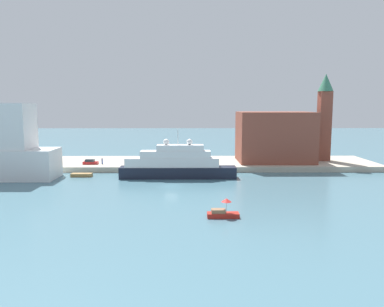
{
  "coord_description": "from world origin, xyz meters",
  "views": [
    {
      "loc": [
        3.72,
        -78.18,
        17.06
      ],
      "look_at": [
        4.48,
        6.0,
        6.19
      ],
      "focal_mm": 35.28,
      "sensor_mm": 36.0,
      "label": 1
    }
  ],
  "objects_px": {
    "small_motorboat": "(223,212)",
    "work_barge": "(82,175)",
    "harbor_building": "(275,137)",
    "bell_tower": "(324,113)",
    "large_yacht": "(176,165)",
    "parked_car": "(90,162)",
    "mooring_bollard": "(163,165)",
    "person_figure": "(102,161)"
  },
  "relations": [
    {
      "from": "small_motorboat",
      "to": "work_barge",
      "type": "height_order",
      "value": "small_motorboat"
    },
    {
      "from": "harbor_building",
      "to": "bell_tower",
      "type": "relative_size",
      "value": 0.83
    },
    {
      "from": "large_yacht",
      "to": "work_barge",
      "type": "relative_size",
      "value": 5.56
    },
    {
      "from": "parked_car",
      "to": "mooring_bollard",
      "type": "height_order",
      "value": "parked_car"
    },
    {
      "from": "large_yacht",
      "to": "work_barge",
      "type": "distance_m",
      "value": 22.94
    },
    {
      "from": "small_motorboat",
      "to": "bell_tower",
      "type": "relative_size",
      "value": 0.2
    },
    {
      "from": "large_yacht",
      "to": "small_motorboat",
      "type": "relative_size",
      "value": 5.6
    },
    {
      "from": "large_yacht",
      "to": "mooring_bollard",
      "type": "xyz_separation_m",
      "value": [
        -3.54,
        7.99,
        -1.42
      ]
    },
    {
      "from": "work_barge",
      "to": "harbor_building",
      "type": "distance_m",
      "value": 52.31
    },
    {
      "from": "small_motorboat",
      "to": "parked_car",
      "type": "relative_size",
      "value": 1.25
    },
    {
      "from": "bell_tower",
      "to": "person_figure",
      "type": "xyz_separation_m",
      "value": [
        -61.16,
        -6.37,
        -12.48
      ]
    },
    {
      "from": "small_motorboat",
      "to": "work_barge",
      "type": "relative_size",
      "value": 0.99
    },
    {
      "from": "work_barge",
      "to": "bell_tower",
      "type": "xyz_separation_m",
      "value": [
        63.77,
        16.69,
        14.28
      ]
    },
    {
      "from": "work_barge",
      "to": "mooring_bollard",
      "type": "xyz_separation_m",
      "value": [
        19.17,
        6.28,
        1.34
      ]
    },
    {
      "from": "work_barge",
      "to": "person_figure",
      "type": "relative_size",
      "value": 2.86
    },
    {
      "from": "person_figure",
      "to": "mooring_bollard",
      "type": "relative_size",
      "value": 2.61
    },
    {
      "from": "harbor_building",
      "to": "bell_tower",
      "type": "height_order",
      "value": "bell_tower"
    },
    {
      "from": "mooring_bollard",
      "to": "small_motorboat",
      "type": "bearing_deg",
      "value": -73.55
    },
    {
      "from": "person_figure",
      "to": "bell_tower",
      "type": "bearing_deg",
      "value": 5.95
    },
    {
      "from": "parked_car",
      "to": "person_figure",
      "type": "xyz_separation_m",
      "value": [
        3.09,
        0.14,
        0.24
      ]
    },
    {
      "from": "small_motorboat",
      "to": "harbor_building",
      "type": "distance_m",
      "value": 52.19
    },
    {
      "from": "work_barge",
      "to": "mooring_bollard",
      "type": "bearing_deg",
      "value": 18.14
    },
    {
      "from": "person_figure",
      "to": "small_motorboat",
      "type": "bearing_deg",
      "value": -57.07
    },
    {
      "from": "person_figure",
      "to": "mooring_bollard",
      "type": "bearing_deg",
      "value": -13.71
    },
    {
      "from": "large_yacht",
      "to": "person_figure",
      "type": "height_order",
      "value": "large_yacht"
    },
    {
      "from": "work_barge",
      "to": "harbor_building",
      "type": "relative_size",
      "value": 0.24
    },
    {
      "from": "harbor_building",
      "to": "mooring_bollard",
      "type": "distance_m",
      "value": 32.22
    },
    {
      "from": "mooring_bollard",
      "to": "parked_car",
      "type": "bearing_deg",
      "value": 168.76
    },
    {
      "from": "parked_car",
      "to": "mooring_bollard",
      "type": "xyz_separation_m",
      "value": [
        19.65,
        -3.9,
        -0.23
      ]
    },
    {
      "from": "work_barge",
      "to": "parked_car",
      "type": "xyz_separation_m",
      "value": [
        -0.48,
        10.19,
        1.57
      ]
    },
    {
      "from": "harbor_building",
      "to": "parked_car",
      "type": "height_order",
      "value": "harbor_building"
    },
    {
      "from": "work_barge",
      "to": "person_figure",
      "type": "bearing_deg",
      "value": 75.79
    },
    {
      "from": "harbor_building",
      "to": "person_figure",
      "type": "height_order",
      "value": "harbor_building"
    },
    {
      "from": "bell_tower",
      "to": "parked_car",
      "type": "height_order",
      "value": "bell_tower"
    },
    {
      "from": "large_yacht",
      "to": "parked_car",
      "type": "bearing_deg",
      "value": 152.85
    },
    {
      "from": "person_figure",
      "to": "large_yacht",
      "type": "bearing_deg",
      "value": -30.9
    },
    {
      "from": "small_motorboat",
      "to": "mooring_bollard",
      "type": "distance_m",
      "value": 41.25
    },
    {
      "from": "work_barge",
      "to": "mooring_bollard",
      "type": "relative_size",
      "value": 7.45
    },
    {
      "from": "small_motorboat",
      "to": "work_barge",
      "type": "xyz_separation_m",
      "value": [
        -30.85,
        33.28,
        -0.43
      ]
    },
    {
      "from": "large_yacht",
      "to": "parked_car",
      "type": "relative_size",
      "value": 7.02
    },
    {
      "from": "small_motorboat",
      "to": "mooring_bollard",
      "type": "xyz_separation_m",
      "value": [
        -11.68,
        39.56,
        0.91
      ]
    },
    {
      "from": "harbor_building",
      "to": "mooring_bollard",
      "type": "relative_size",
      "value": 30.71
    }
  ]
}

